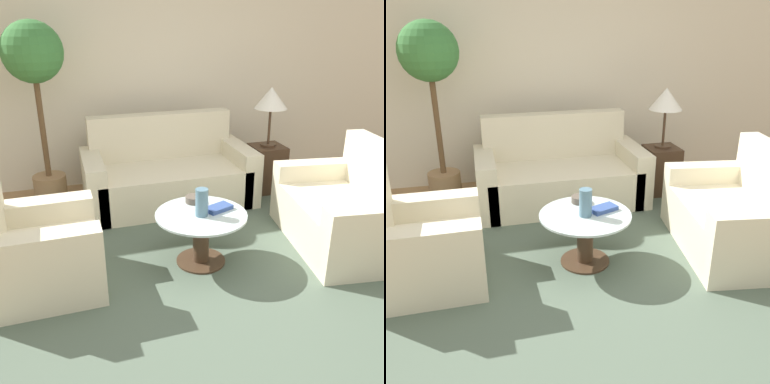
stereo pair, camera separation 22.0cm
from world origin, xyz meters
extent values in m
plane|color=#9E754C|center=(0.00, 0.00, 0.00)|extent=(14.00, 14.00, 0.00)
cube|color=beige|center=(0.00, 2.99, 1.30)|extent=(10.00, 0.06, 2.60)
cube|color=#4C5B4C|center=(-0.12, 0.78, 0.00)|extent=(3.65, 3.59, 0.01)
cube|color=beige|center=(-0.06, 2.07, 0.22)|extent=(1.63, 0.92, 0.43)
cube|color=beige|center=(-0.06, 2.44, 0.47)|extent=(1.63, 0.18, 0.94)
cube|color=beige|center=(-0.87, 2.07, 0.30)|extent=(0.20, 0.92, 0.61)
cube|color=beige|center=(0.76, 2.07, 0.30)|extent=(0.20, 0.92, 0.61)
cube|color=beige|center=(-1.38, 0.80, 0.22)|extent=(0.85, 0.62, 0.43)
cube|color=beige|center=(-1.37, 0.49, 0.30)|extent=(0.85, 0.21, 0.61)
cube|color=beige|center=(-1.38, 1.10, 0.30)|extent=(0.85, 0.21, 0.61)
cube|color=beige|center=(1.20, 0.72, 0.22)|extent=(1.02, 1.23, 0.43)
cube|color=beige|center=(1.54, 0.67, 0.46)|extent=(0.34, 1.13, 0.92)
cube|color=beige|center=(1.28, 1.27, 0.30)|extent=(0.89, 0.32, 0.61)
cube|color=beige|center=(1.12, 0.17, 0.30)|extent=(0.89, 0.32, 0.61)
cylinder|color=#422D1E|center=(-0.12, 0.78, 0.01)|extent=(0.42, 0.42, 0.02)
cylinder|color=#422D1E|center=(-0.12, 0.78, 0.22)|extent=(0.14, 0.14, 0.44)
cylinder|color=#B2C6C6|center=(-0.12, 0.78, 0.45)|extent=(0.76, 0.76, 0.02)
cube|color=#422D1E|center=(1.15, 2.10, 0.28)|extent=(0.37, 0.37, 0.55)
cylinder|color=#422D1E|center=(1.15, 2.10, 0.57)|extent=(0.18, 0.18, 0.02)
cylinder|color=#422D1E|center=(1.15, 2.10, 0.78)|extent=(0.03, 0.03, 0.41)
cone|color=white|center=(1.15, 2.10, 1.11)|extent=(0.37, 0.37, 0.24)
cylinder|color=#93704C|center=(-1.32, 2.44, 0.17)|extent=(0.35, 0.35, 0.34)
cylinder|color=brown|center=(-1.32, 2.44, 0.90)|extent=(0.06, 0.06, 1.13)
sphere|color=#387538|center=(-1.32, 2.44, 1.63)|extent=(0.61, 0.61, 0.61)
cylinder|color=slate|center=(-0.13, 0.75, 0.57)|extent=(0.10, 0.10, 0.23)
cylinder|color=brown|center=(-0.11, 1.02, 0.48)|extent=(0.14, 0.14, 0.06)
cube|color=#334C8C|center=(0.04, 0.81, 0.47)|extent=(0.26, 0.20, 0.04)
camera|label=1|loc=(-1.15, -2.22, 1.96)|focal=40.00mm
camera|label=2|loc=(-0.94, -2.28, 1.96)|focal=40.00mm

